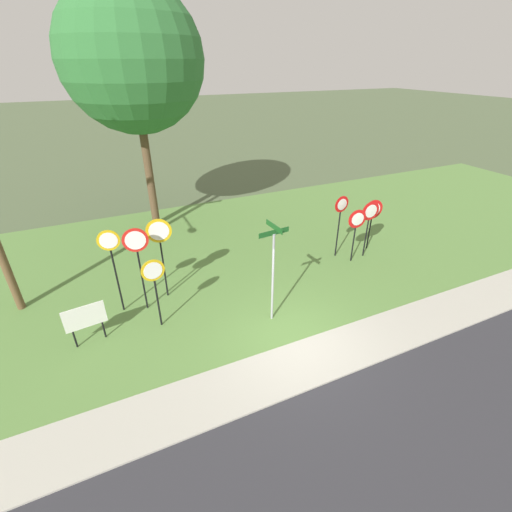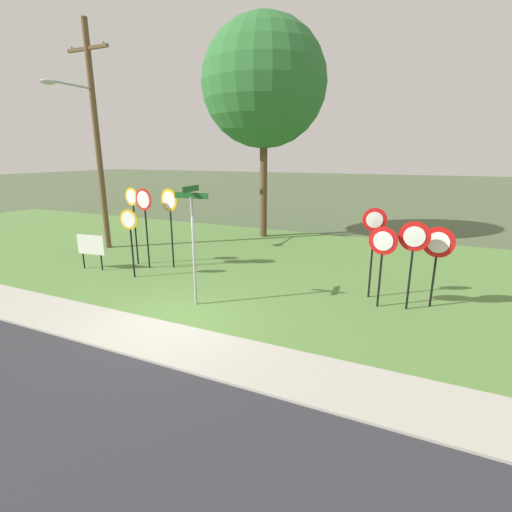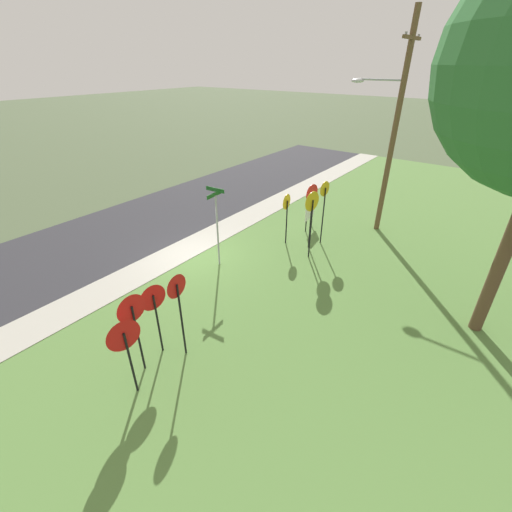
% 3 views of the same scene
% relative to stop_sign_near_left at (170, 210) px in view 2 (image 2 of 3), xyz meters
% --- Properties ---
extents(ground_plane, '(160.00, 160.00, 0.00)m').
position_rel_stop_sign_near_left_xyz_m(ground_plane, '(2.83, -3.82, -2.14)').
color(ground_plane, '#4C5B3D').
extents(sidewalk_strip, '(44.00, 1.60, 0.06)m').
position_rel_stop_sign_near_left_xyz_m(sidewalk_strip, '(2.83, -4.62, -2.11)').
color(sidewalk_strip, '#ADAA9E').
rests_on(sidewalk_strip, ground_plane).
extents(grass_median, '(44.00, 12.00, 0.04)m').
position_rel_stop_sign_near_left_xyz_m(grass_median, '(2.83, 2.18, -2.12)').
color(grass_median, '#567F3D').
rests_on(grass_median, ground_plane).
extents(stop_sign_near_left, '(0.79, 0.17, 2.85)m').
position_rel_stop_sign_near_left_xyz_m(stop_sign_near_left, '(0.00, 0.00, 0.00)').
color(stop_sign_near_left, black).
rests_on(stop_sign_near_left, grass_median).
extents(stop_sign_near_right, '(0.76, 0.13, 2.86)m').
position_rel_stop_sign_near_left_xyz_m(stop_sign_near_right, '(-0.76, -0.42, -0.00)').
color(stop_sign_near_right, black).
rests_on(stop_sign_near_right, grass_median).
extents(stop_sign_far_left, '(0.65, 0.12, 2.85)m').
position_rel_stop_sign_near_left_xyz_m(stop_sign_far_left, '(-1.47, -0.21, -0.06)').
color(stop_sign_far_left, black).
rests_on(stop_sign_far_left, grass_median).
extents(stop_sign_far_center, '(0.67, 0.11, 2.29)m').
position_rel_stop_sign_near_left_xyz_m(stop_sign_far_center, '(-0.51, -1.46, -0.45)').
color(stop_sign_far_center, black).
rests_on(stop_sign_far_center, grass_median).
extents(yield_sign_near_left, '(0.80, 0.17, 2.19)m').
position_rel_stop_sign_near_left_xyz_m(yield_sign_near_left, '(8.53, -0.10, -0.48)').
color(yield_sign_near_left, black).
rests_on(yield_sign_near_left, grass_median).
extents(yield_sign_near_right, '(0.74, 0.14, 2.20)m').
position_rel_stop_sign_near_left_xyz_m(yield_sign_near_right, '(7.24, -0.68, -0.47)').
color(yield_sign_near_right, black).
rests_on(yield_sign_near_right, grass_median).
extents(yield_sign_far_left, '(0.77, 0.11, 2.37)m').
position_rel_stop_sign_near_left_xyz_m(yield_sign_far_left, '(7.96, -0.55, -0.33)').
color(yield_sign_far_left, black).
rests_on(yield_sign_far_left, grass_median).
extents(yield_sign_far_right, '(0.65, 0.11, 2.58)m').
position_rel_stop_sign_near_left_xyz_m(yield_sign_far_right, '(6.92, -0.07, -0.19)').
color(yield_sign_far_right, black).
rests_on(yield_sign_far_right, grass_median).
extents(street_name_post, '(0.96, 0.81, 3.21)m').
position_rel_stop_sign_near_left_xyz_m(street_name_post, '(2.69, -2.57, -0.20)').
color(street_name_post, '#9EA0A8').
rests_on(street_name_post, grass_median).
extents(utility_pole, '(2.10, 2.34, 9.06)m').
position_rel_stop_sign_near_left_xyz_m(utility_pole, '(-4.50, 1.17, 2.78)').
color(utility_pole, brown).
rests_on(utility_pole, grass_median).
extents(notice_board, '(1.09, 0.18, 1.25)m').
position_rel_stop_sign_near_left_xyz_m(notice_board, '(-2.49, -1.36, -1.26)').
color(notice_board, black).
rests_on(notice_board, grass_median).
extents(oak_tree_left, '(5.72, 5.72, 9.99)m').
position_rel_stop_sign_near_left_xyz_m(oak_tree_left, '(0.82, 6.35, 5.01)').
color(oak_tree_left, brown).
rests_on(oak_tree_left, grass_median).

